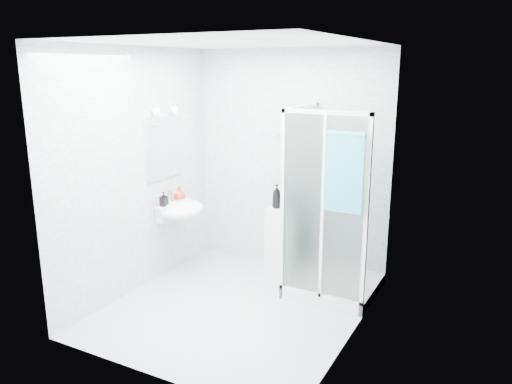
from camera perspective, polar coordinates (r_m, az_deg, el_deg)
The scene contains 12 objects.
room at distance 4.77m, azimuth -2.49°, elevation 0.90°, with size 2.40×2.60×2.60m.
shower_enclosure at distance 5.42m, azimuth 7.92°, elevation -7.01°, with size 0.90×0.95×2.00m.
wall_basin at distance 5.79m, azimuth -8.64°, elevation -2.01°, with size 0.46×0.56×0.35m.
mirror at distance 5.76m, azimuth -10.50°, elevation 5.00°, with size 0.02×0.60×0.70m, color white.
vanity_lights at distance 5.68m, azimuth -10.29°, elevation 9.16°, with size 0.10×0.40×0.08m.
wall_hooks at distance 5.92m, azimuth 1.53°, elevation 6.65°, with size 0.23×0.06×0.03m.
storage_cabinet at distance 5.90m, azimuth 3.10°, elevation -5.57°, with size 0.34×0.36×0.81m.
hand_towel at distance 4.68m, azimuth 10.12°, elevation 2.42°, with size 0.36×0.05×0.76m.
shampoo_bottle_a at distance 5.73m, azimuth 2.39°, elevation -0.47°, with size 0.11×0.11×0.28m, color black.
shampoo_bottle_b at distance 5.73m, azimuth 3.96°, elevation -0.63°, with size 0.11×0.12×0.25m, color #0D2150.
soap_dispenser_orange at distance 5.88m, azimuth -8.73°, elevation -0.19°, with size 0.14×0.14×0.18m, color #AF2B14.
soap_dispenser_black at distance 5.71m, azimuth -10.49°, elevation -0.78°, with size 0.07×0.08×0.16m, color black.
Camera 1 is at (2.35, -4.01, 2.40)m, focal length 35.00 mm.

